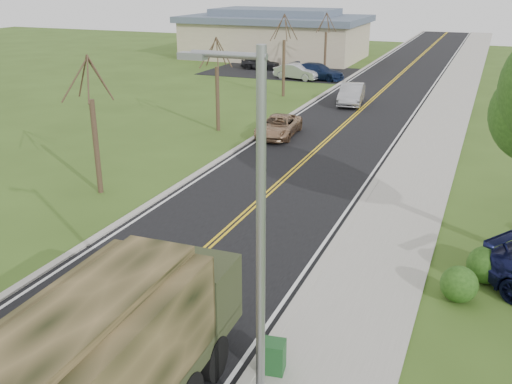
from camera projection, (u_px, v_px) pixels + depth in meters
The scene contains 18 objects.
ground at pixel (85, 358), 14.43m from camera, with size 160.00×160.00×0.00m, color #354E1A.
road at pixel (383, 90), 49.01m from camera, with size 8.00×120.00×0.01m, color black.
curb_right at pixel (433, 92), 47.51m from camera, with size 0.30×120.00×0.12m, color #9E998E.
sidewalk_right at pixel (455, 94), 46.88m from camera, with size 3.20×120.00×0.10m, color #9E998E.
curb_left at pixel (336, 86), 50.48m from camera, with size 0.30×120.00×0.10m, color #9E998E.
street_light at pixel (256, 239), 10.68m from camera, with size 1.65×0.22×8.00m.
bare_tree_a at pixel (95, 136), 24.66m from camera, with size 1.93×2.26×6.08m.
bare_tree_b at pixel (217, 91), 35.09m from camera, with size 1.83×2.14×5.73m.
bare_tree_c at pixel (284, 61), 45.36m from camera, with size 2.04×2.39×6.42m.
bare_tree_d at pixel (325, 48), 55.81m from camera, with size 1.88×2.20×5.91m.
commercial_building at pixel (276, 35), 67.60m from camera, with size 25.50×21.50×5.65m.
military_truck at pixel (116, 350), 11.42m from camera, with size 2.69×7.21×3.55m.
suv_champagne at pixel (278, 126), 34.41m from camera, with size 2.07×4.50×1.25m, color #9A7657.
sedan_silver at pixel (351, 94), 43.06m from camera, with size 1.65×4.73×1.56m, color #A2A3A7.
utility_box_near at pixel (272, 356), 13.70m from camera, with size 0.60×0.50×0.80m, color #1B4D22.
lot_car_dark at pixel (260, 63), 59.60m from camera, with size 1.62×4.03×1.37m, color black.
lot_car_silver at pixel (297, 72), 53.70m from camera, with size 1.55×4.44×1.46m, color #B1B1B6.
lot_car_navy at pixel (317, 71), 53.65m from camera, with size 2.11×5.20×1.51m, color #101C3B.
Camera 1 is at (8.61, -9.45, 9.03)m, focal length 40.00 mm.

